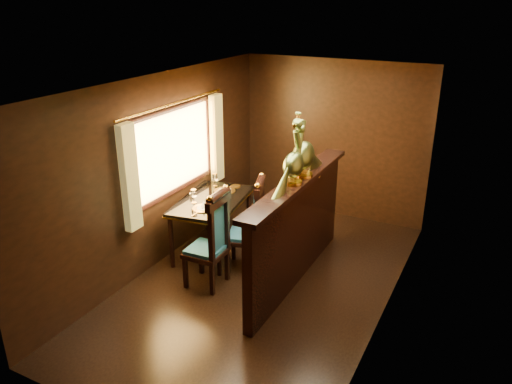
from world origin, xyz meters
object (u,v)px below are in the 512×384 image
at_px(dining_table, 212,204).
at_px(peacock_left, 294,154).
at_px(peacock_right, 304,143).
at_px(chair_right, 254,222).
at_px(chair_left, 214,237).

bearing_deg(dining_table, peacock_left, -23.87).
relative_size(peacock_left, peacock_right, 0.88).
height_order(chair_right, peacock_right, peacock_right).
distance_m(dining_table, chair_right, 0.76).
relative_size(chair_right, peacock_right, 1.56).
distance_m(peacock_left, peacock_right, 0.29).
relative_size(dining_table, chair_right, 1.13).
relative_size(chair_left, peacock_right, 1.58).
bearing_deg(peacock_left, chair_left, -152.55).
xyz_separation_m(dining_table, peacock_left, (1.35, -0.35, 1.01)).
bearing_deg(peacock_right, chair_right, -169.85).
bearing_deg(chair_right, peacock_right, -8.33).
bearing_deg(dining_table, chair_left, -65.78).
height_order(dining_table, peacock_left, peacock_left).
xyz_separation_m(chair_left, peacock_left, (0.83, 0.43, 1.05)).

